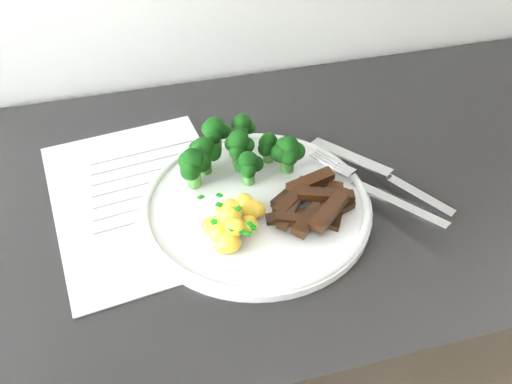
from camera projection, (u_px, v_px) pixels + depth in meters
counter at (244, 363)px, 1.03m from camera, size 2.31×0.58×0.87m
recipe_paper at (141, 198)px, 0.72m from camera, size 0.26×0.34×0.00m
plate at (256, 204)px, 0.70m from camera, size 0.30×0.30×0.02m
broccoli at (235, 149)px, 0.73m from camera, size 0.17×0.11×0.06m
potatoes at (234, 222)px, 0.66m from camera, size 0.08×0.09×0.04m
beef_strips at (313, 204)px, 0.69m from camera, size 0.12×0.12×0.03m
fork at (379, 192)px, 0.71m from camera, size 0.12×0.19×0.02m
knife at (397, 184)px, 0.73m from camera, size 0.14×0.20×0.02m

